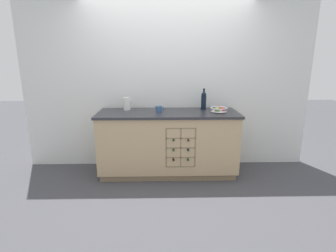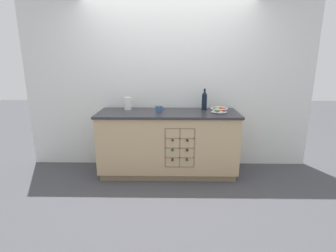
% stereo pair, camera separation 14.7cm
% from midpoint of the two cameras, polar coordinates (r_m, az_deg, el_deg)
% --- Properties ---
extents(ground_plane, '(14.00, 14.00, 0.00)m').
position_cam_midpoint_polar(ground_plane, '(4.02, -1.07, -10.07)').
color(ground_plane, '#424247').
extents(back_wall, '(4.40, 0.06, 2.55)m').
position_cam_midpoint_polar(back_wall, '(4.07, -1.18, 8.91)').
color(back_wall, silver).
rests_on(back_wall, ground_plane).
extents(kitchen_island, '(2.00, 0.71, 0.93)m').
position_cam_midpoint_polar(kitchen_island, '(3.84, -1.07, -3.68)').
color(kitchen_island, '#8B7354').
rests_on(kitchen_island, ground_plane).
extents(fruit_bowl, '(0.24, 0.24, 0.08)m').
position_cam_midpoint_polar(fruit_bowl, '(3.77, 9.91, 3.63)').
color(fruit_bowl, silver).
rests_on(fruit_bowl, kitchen_island).
extents(white_pitcher, '(0.17, 0.11, 0.19)m').
position_cam_midpoint_polar(white_pitcher, '(3.94, -9.97, 4.87)').
color(white_pitcher, silver).
rests_on(white_pitcher, kitchen_island).
extents(ceramic_mug, '(0.13, 0.09, 0.09)m').
position_cam_midpoint_polar(ceramic_mug, '(3.73, -3.12, 3.71)').
color(ceramic_mug, '#385684').
rests_on(ceramic_mug, kitchen_island).
extents(standing_wine_bottle, '(0.08, 0.08, 0.31)m').
position_cam_midpoint_polar(standing_wine_bottle, '(3.93, 6.71, 5.61)').
color(standing_wine_bottle, black).
rests_on(standing_wine_bottle, kitchen_island).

